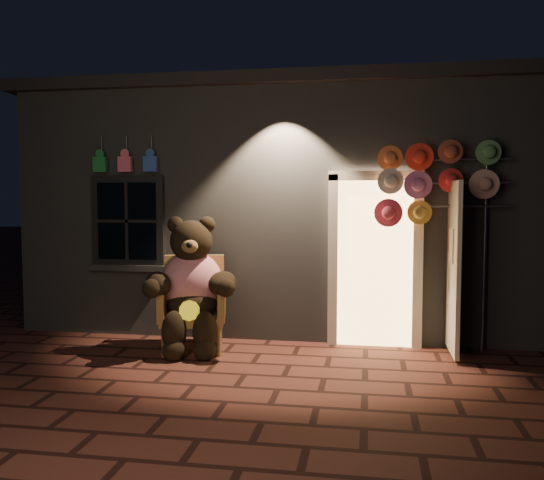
# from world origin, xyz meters

# --- Properties ---
(ground) EXTENTS (60.00, 60.00, 0.00)m
(ground) POSITION_xyz_m (0.00, 0.00, 0.00)
(ground) COLOR #51271F
(ground) RESTS_ON ground
(shop_building) EXTENTS (7.30, 5.95, 3.51)m
(shop_building) POSITION_xyz_m (0.00, 3.99, 1.74)
(shop_building) COLOR slate
(shop_building) RESTS_ON ground
(wicker_armchair) EXTENTS (0.91, 0.86, 1.14)m
(wicker_armchair) POSITION_xyz_m (-0.85, 0.95, 0.57)
(wicker_armchair) COLOR #AB8442
(wicker_armchair) RESTS_ON ground
(teddy_bear) EXTENTS (1.17, 1.03, 1.65)m
(teddy_bear) POSITION_xyz_m (-0.83, 0.80, 0.80)
(teddy_bear) COLOR red
(teddy_bear) RESTS_ON ground
(hat_rack) EXTENTS (1.58, 0.22, 2.52)m
(hat_rack) POSITION_xyz_m (2.02, 1.28, 2.06)
(hat_rack) COLOR #59595E
(hat_rack) RESTS_ON ground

